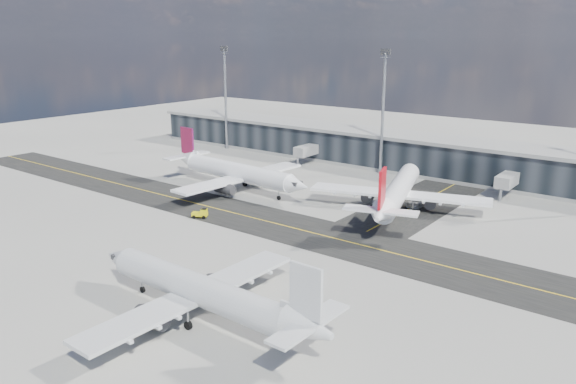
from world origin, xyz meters
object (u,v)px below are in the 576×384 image
(airliner_af, at_px, (236,172))
(baggage_tug, at_px, (201,213))
(service_van, at_px, (417,202))
(airliner_redtail, at_px, (398,192))
(airliner_near, at_px, (203,291))

(airliner_af, distance_m, baggage_tug, 20.32)
(service_van, bearing_deg, baggage_tug, -128.00)
(airliner_redtail, xyz_separation_m, baggage_tug, (-26.29, -24.93, -3.00))
(baggage_tug, relative_size, service_van, 0.54)
(airliner_af, distance_m, airliner_redtail, 35.10)
(airliner_af, distance_m, service_van, 38.18)
(airliner_af, distance_m, airliner_near, 57.04)
(airliner_af, height_order, airliner_redtail, airliner_redtail)
(airliner_af, relative_size, airliner_near, 1.09)
(airliner_redtail, xyz_separation_m, service_van, (1.66, 5.36, -3.08))
(baggage_tug, distance_m, service_van, 41.21)
(baggage_tug, height_order, service_van, baggage_tug)
(airliner_af, bearing_deg, baggage_tug, 28.22)
(airliner_redtail, relative_size, airliner_near, 1.08)
(airliner_redtail, distance_m, service_van, 6.40)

